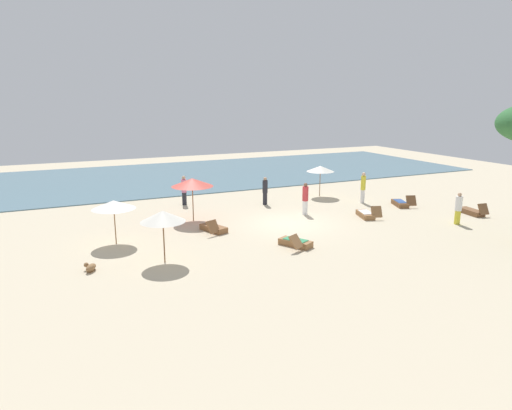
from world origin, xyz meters
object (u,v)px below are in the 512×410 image
lounger_3 (401,203)px  person_2 (184,190)px  lounger_1 (296,243)px  person_1 (363,187)px  person_3 (265,191)px  lounger_4 (472,212)px  person_4 (305,198)px  umbrella_2 (192,182)px  dog (90,267)px  lounger_0 (366,214)px  umbrella_0 (320,169)px  umbrella_3 (163,216)px  person_0 (458,208)px  lounger_2 (214,228)px  umbrella_1 (113,205)px

lounger_3 → person_2: size_ratio=0.96×
person_2 → lounger_1: bearing=-77.3°
lounger_1 → person_1: (8.09, 5.79, 0.83)m
person_2 → person_3: person_2 is taller
person_2 → person_1: bearing=-21.9°
lounger_4 → person_4: bearing=155.1°
umbrella_2 → lounger_4: bearing=-19.9°
dog → person_3: bearing=33.8°
lounger_0 → person_4: (-2.73, 2.02, 0.75)m
umbrella_0 → lounger_0: 6.10m
umbrella_3 → dog: (-2.82, 0.21, -1.75)m
umbrella_2 → person_0: (12.36, -6.44, -1.25)m
lounger_2 → dog: (-6.04, -3.06, -0.01)m
person_0 → person_1: bearing=103.2°
lounger_2 → person_1: person_1 is taller
person_2 → umbrella_1: bearing=-128.6°
umbrella_0 → lounger_3: 5.66m
lounger_3 → person_3: size_ratio=1.01×
umbrella_0 → dog: umbrella_0 is taller
person_3 → dog: 13.16m
lounger_4 → person_1: 6.36m
umbrella_1 → lounger_1: 8.28m
person_3 → person_4: bearing=-72.5°
umbrella_1 → umbrella_2: 5.00m
person_2 → lounger_4: bearing=-32.8°
umbrella_0 → umbrella_3: 14.92m
umbrella_1 → person_1: umbrella_1 is taller
person_0 → umbrella_0: bearing=107.6°
dog → umbrella_2: bearing=43.6°
umbrella_3 → person_3: size_ratio=1.25×
lounger_4 → person_3: person_3 is taller
umbrella_1 → lounger_3: 17.00m
umbrella_1 → umbrella_3: 3.59m
umbrella_1 → lounger_4: bearing=-8.7°
lounger_4 → person_4: size_ratio=0.93×
lounger_1 → lounger_2: lounger_2 is taller
umbrella_1 → person_4: 10.62m
umbrella_0 → person_3: (-4.38, -0.65, -0.99)m
umbrella_1 → person_1: 15.46m
person_1 → person_3: (-5.77, 2.16, -0.14)m
person_0 → lounger_4: bearing=24.4°
umbrella_0 → person_1: 3.24m
umbrella_3 → lounger_0: bearing=11.2°
person_1 → person_2: (-10.34, 4.15, -0.08)m
umbrella_0 → person_4: size_ratio=1.13×
umbrella_0 → person_1: (1.39, -2.80, -0.86)m
lounger_1 → lounger_4: (11.93, 0.79, -0.01)m
umbrella_1 → lounger_3: umbrella_1 is taller
umbrella_2 → lounger_3: bearing=-9.2°
umbrella_1 → person_1: bearing=7.7°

